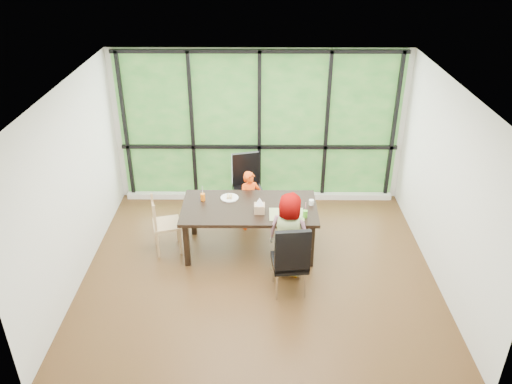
# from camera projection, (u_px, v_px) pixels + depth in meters

# --- Properties ---
(ground) EXTENTS (5.00, 5.00, 0.00)m
(ground) POSITION_uv_depth(u_px,v_px,m) (259.00, 270.00, 7.40)
(ground) COLOR black
(ground) RESTS_ON ground
(back_wall) EXTENTS (5.00, 0.00, 5.00)m
(back_wall) POSITION_uv_depth(u_px,v_px,m) (259.00, 127.00, 8.74)
(back_wall) COLOR silver
(back_wall) RESTS_ON ground
(foliage_backdrop) EXTENTS (4.80, 0.02, 2.65)m
(foliage_backdrop) POSITION_uv_depth(u_px,v_px,m) (259.00, 127.00, 8.72)
(foliage_backdrop) COLOR #225220
(foliage_backdrop) RESTS_ON back_wall
(window_mullions) EXTENTS (4.80, 0.06, 2.65)m
(window_mullions) POSITION_uv_depth(u_px,v_px,m) (259.00, 128.00, 8.69)
(window_mullions) COLOR black
(window_mullions) RESTS_ON back_wall
(window_sill) EXTENTS (4.80, 0.12, 0.10)m
(window_sill) POSITION_uv_depth(u_px,v_px,m) (259.00, 196.00, 9.27)
(window_sill) COLOR silver
(window_sill) RESTS_ON ground
(dining_table) EXTENTS (2.06, 1.17, 0.75)m
(dining_table) POSITION_uv_depth(u_px,v_px,m) (249.00, 228.00, 7.70)
(dining_table) COLOR black
(dining_table) RESTS_ON ground
(chair_window_leather) EXTENTS (0.56, 0.56, 1.08)m
(chair_window_leather) POSITION_uv_depth(u_px,v_px,m) (248.00, 187.00, 8.52)
(chair_window_leather) COLOR black
(chair_window_leather) RESTS_ON ground
(chair_interior_leather) EXTENTS (0.51, 0.51, 1.08)m
(chair_interior_leather) POSITION_uv_depth(u_px,v_px,m) (290.00, 258.00, 6.74)
(chair_interior_leather) COLOR black
(chair_interior_leather) RESTS_ON ground
(chair_end_beech) EXTENTS (0.50, 0.51, 0.90)m
(chair_end_beech) POSITION_uv_depth(u_px,v_px,m) (167.00, 224.00, 7.66)
(chair_end_beech) COLOR #A17E53
(chair_end_beech) RESTS_ON ground
(child_toddler) EXTENTS (0.43, 0.37, 1.01)m
(child_toddler) POSITION_uv_depth(u_px,v_px,m) (250.00, 200.00, 8.19)
(child_toddler) COLOR #F9490C
(child_toddler) RESTS_ON ground
(child_older) EXTENTS (0.73, 0.61, 1.27)m
(child_older) POSITION_uv_depth(u_px,v_px,m) (291.00, 235.00, 7.06)
(child_older) COLOR slate
(child_older) RESTS_ON ground
(placemat) EXTENTS (0.50, 0.36, 0.01)m
(placemat) POSITION_uv_depth(u_px,v_px,m) (286.00, 214.00, 7.32)
(placemat) COLOR tan
(placemat) RESTS_ON dining_table
(plate_far) EXTENTS (0.27, 0.27, 0.02)m
(plate_far) POSITION_uv_depth(u_px,v_px,m) (230.00, 198.00, 7.74)
(plate_far) COLOR white
(plate_far) RESTS_ON dining_table
(plate_near) EXTENTS (0.26, 0.26, 0.02)m
(plate_near) POSITION_uv_depth(u_px,v_px,m) (288.00, 213.00, 7.33)
(plate_near) COLOR white
(plate_near) RESTS_ON dining_table
(orange_cup) EXTENTS (0.07, 0.07, 0.11)m
(orange_cup) POSITION_uv_depth(u_px,v_px,m) (203.00, 197.00, 7.66)
(orange_cup) COLOR orange
(orange_cup) RESTS_ON dining_table
(green_cup) EXTENTS (0.07, 0.07, 0.11)m
(green_cup) POSITION_uv_depth(u_px,v_px,m) (305.00, 214.00, 7.23)
(green_cup) COLOR #5BC82F
(green_cup) RESTS_ON dining_table
(white_mug) EXTENTS (0.08, 0.08, 0.08)m
(white_mug) POSITION_uv_depth(u_px,v_px,m) (311.00, 202.00, 7.56)
(white_mug) COLOR white
(white_mug) RESTS_ON dining_table
(tissue_box) EXTENTS (0.15, 0.15, 0.13)m
(tissue_box) POSITION_uv_depth(u_px,v_px,m) (259.00, 208.00, 7.34)
(tissue_box) COLOR tan
(tissue_box) RESTS_ON dining_table
(crepe_rolls_far) EXTENTS (0.10, 0.12, 0.04)m
(crepe_rolls_far) POSITION_uv_depth(u_px,v_px,m) (229.00, 196.00, 7.73)
(crepe_rolls_far) COLOR tan
(crepe_rolls_far) RESTS_ON plate_far
(crepe_rolls_near) EXTENTS (0.10, 0.12, 0.04)m
(crepe_rolls_near) POSITION_uv_depth(u_px,v_px,m) (288.00, 212.00, 7.32)
(crepe_rolls_near) COLOR tan
(crepe_rolls_near) RESTS_ON plate_near
(straw_white) EXTENTS (0.01, 0.04, 0.20)m
(straw_white) POSITION_uv_depth(u_px,v_px,m) (202.00, 191.00, 7.62)
(straw_white) COLOR white
(straw_white) RESTS_ON orange_cup
(straw_pink) EXTENTS (0.01, 0.04, 0.20)m
(straw_pink) POSITION_uv_depth(u_px,v_px,m) (305.00, 208.00, 7.18)
(straw_pink) COLOR pink
(straw_pink) RESTS_ON green_cup
(tissue) EXTENTS (0.12, 0.12, 0.11)m
(tissue) POSITION_uv_depth(u_px,v_px,m) (259.00, 201.00, 7.29)
(tissue) COLOR white
(tissue) RESTS_ON tissue_box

